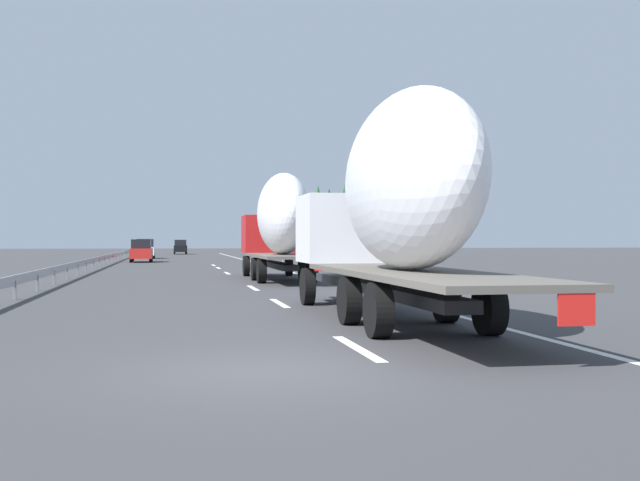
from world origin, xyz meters
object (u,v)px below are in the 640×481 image
car_white_van (145,249)px  car_red_compact (141,251)px  truck_trailing (395,200)px  car_black_suv (180,247)px  truck_lead (280,222)px  road_sign (283,234)px

car_white_van → car_red_compact: 13.71m
truck_trailing → car_black_suv: 88.57m
truck_trailing → car_black_suv: (88.48, 3.63, -1.77)m
truck_trailing → car_white_van: size_ratio=3.12×
truck_lead → truck_trailing: truck_trailing is taller
truck_trailing → road_sign: bearing=-4.5°
truck_trailing → car_black_suv: size_ratio=3.05×
truck_trailing → car_red_compact: size_ratio=3.07×
truck_lead → car_white_van: size_ratio=2.68×
car_black_suv → road_sign: 49.77m
car_red_compact → car_white_van: bearing=0.4°
truck_lead → car_red_compact: (31.73, 7.31, -1.69)m
car_red_compact → truck_trailing: bearing=-171.7°
car_black_suv → car_white_van: bearing=171.2°
truck_trailing → car_white_van: truck_trailing is taller
truck_lead → car_black_suv: size_ratio=2.62×
car_white_van → road_sign: size_ratio=1.39×
truck_lead → car_red_compact: bearing=13.0°
car_white_van → truck_trailing: bearing=-173.4°
car_black_suv → car_white_van: car_white_van is taller
truck_trailing → truck_lead: bearing=-0.0°
truck_lead → truck_trailing: (-18.65, 0.00, 0.08)m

